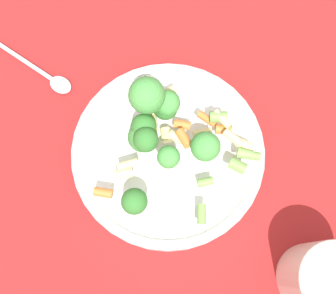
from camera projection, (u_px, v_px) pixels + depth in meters
ground_plane at (168, 158)px, 0.57m from camera, size 3.00×3.00×0.00m
bowl at (168, 153)px, 0.55m from camera, size 0.26×0.26×0.04m
pasta_salad at (164, 132)px, 0.49m from camera, size 0.20×0.18×0.09m
cup at (324, 279)px, 0.47m from camera, size 0.09×0.09×0.10m
spoon at (39, 70)px, 0.60m from camera, size 0.18×0.09×0.01m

